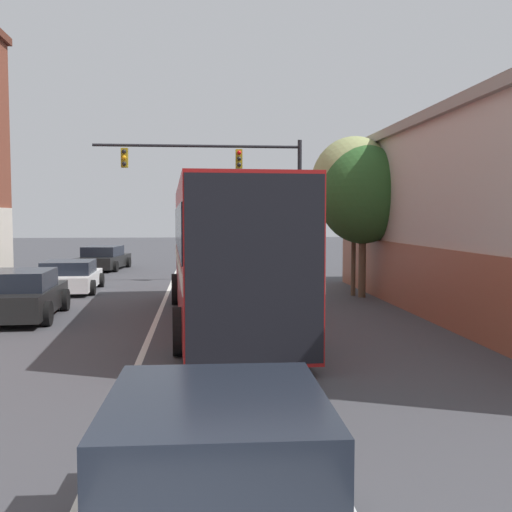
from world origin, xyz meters
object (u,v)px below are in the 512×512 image
parked_car_left_mid (104,258)px  street_tree_far (354,185)px  parked_car_left_near (70,277)px  street_tree_near (363,195)px  hatchback_foreground (217,500)px  bus (225,247)px  parked_car_left_far (21,295)px  traffic_signal_gantry (237,178)px

parked_car_left_mid → street_tree_far: size_ratio=0.83×
parked_car_left_near → parked_car_left_mid: bearing=-1.0°
street_tree_near → street_tree_far: street_tree_far is taller
hatchback_foreground → street_tree_far: 17.81m
street_tree_near → street_tree_far: bearing=112.0°
bus → parked_car_left_near: 9.32m
parked_car_left_near → parked_car_left_far: size_ratio=1.02×
traffic_signal_gantry → street_tree_far: traffic_signal_gantry is taller
hatchback_foreground → street_tree_near: bearing=-17.9°
hatchback_foreground → parked_car_left_near: hatchback_foreground is taller
parked_car_left_near → traffic_signal_gantry: 7.88m
parked_car_left_near → parked_car_left_mid: parked_car_left_mid is taller
bus → street_tree_near: bearing=-49.9°
street_tree_far → hatchback_foreground: bearing=-108.0°
bus → street_tree_far: size_ratio=2.06×
bus → parked_car_left_far: bearing=75.3°
parked_car_left_mid → traffic_signal_gantry: 10.69m
parked_car_left_mid → street_tree_far: (10.66, -11.60, 3.38)m
parked_car_left_mid → parked_car_left_near: bearing=-172.2°
hatchback_foreground → parked_car_left_far: hatchback_foreground is taller
bus → street_tree_far: bearing=-46.0°
parked_car_left_far → street_tree_near: (10.69, 3.51, 2.97)m
parked_car_left_mid → bus: bearing=-154.4°
bus → street_tree_far: (4.86, 5.18, 1.94)m
traffic_signal_gantry → street_tree_near: bearing=-48.7°
bus → street_tree_near: size_ratio=2.19×
bus → street_tree_far: 7.36m
hatchback_foreground → street_tree_near: size_ratio=0.73×
hatchback_foreground → traffic_signal_gantry: bearing=-2.8°
parked_car_left_near → traffic_signal_gantry: (6.51, 2.10, 3.90)m
hatchback_foreground → parked_car_left_far: size_ratio=0.92×
bus → hatchback_foreground: bus is taller
parked_car_left_near → street_tree_near: (10.65, -2.61, 3.06)m
bus → parked_car_left_mid: 17.81m
hatchback_foreground → bus: bearing=-1.5°
street_tree_near → hatchback_foreground: bearing=-109.1°
bus → parked_car_left_far: (-5.63, 1.19, -1.39)m
bus → street_tree_near: (5.06, 4.70, 1.58)m
bus → hatchback_foreground: bearing=174.5°
parked_car_left_near → street_tree_far: (10.45, -2.13, 3.42)m
parked_car_left_near → parked_car_left_far: parked_car_left_far is taller
bus → street_tree_near: street_tree_near is taller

